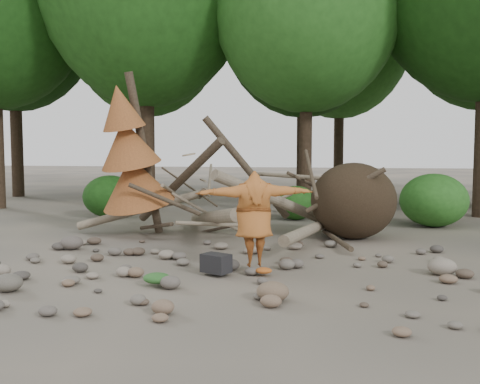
# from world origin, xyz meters

# --- Properties ---
(ground) EXTENTS (120.00, 120.00, 0.00)m
(ground) POSITION_xyz_m (0.00, 0.00, 0.00)
(ground) COLOR #514C44
(ground) RESTS_ON ground
(deadfall_pile) EXTENTS (8.55, 5.24, 3.30)m
(deadfall_pile) POSITION_xyz_m (2.02, 4.24, 0.95)
(deadfall_pile) COLOR #332619
(deadfall_pile) RESTS_ON ground
(dead_conifer) EXTENTS (2.06, 2.16, 4.35)m
(dead_conifer) POSITION_xyz_m (-3.12, 3.37, 2.11)
(dead_conifer) COLOR #4C3F30
(dead_conifer) RESTS_ON ground
(bush_left) EXTENTS (1.80, 1.80, 1.44)m
(bush_left) POSITION_xyz_m (-5.50, 7.20, 0.72)
(bush_left) COLOR #1B4A13
(bush_left) RESTS_ON ground
(bush_mid) EXTENTS (1.40, 1.40, 1.12)m
(bush_mid) POSITION_xyz_m (0.80, 7.80, 0.56)
(bush_mid) COLOR #245E1B
(bush_mid) RESTS_ON ground
(bush_right) EXTENTS (2.00, 2.00, 1.60)m
(bush_right) POSITION_xyz_m (5.00, 7.00, 0.80)
(bush_right) COLOR #2E7022
(bush_right) RESTS_ON ground
(frisbee_thrower) EXTENTS (2.59, 1.31, 2.18)m
(frisbee_thrower) POSITION_xyz_m (0.68, 0.25, 1.00)
(frisbee_thrower) COLOR #AF6027
(frisbee_thrower) RESTS_ON ground
(backpack) EXTENTS (0.60, 0.52, 0.34)m
(backpack) POSITION_xyz_m (0.07, -0.34, 0.17)
(backpack) COLOR black
(backpack) RESTS_ON ground
(cloth_green) EXTENTS (0.48, 0.40, 0.18)m
(cloth_green) POSITION_xyz_m (-0.72, -1.30, 0.09)
(cloth_green) COLOR #295B24
(cloth_green) RESTS_ON ground
(cloth_orange) EXTENTS (0.31, 0.25, 0.11)m
(cloth_orange) POSITION_xyz_m (0.95, -0.23, 0.06)
(cloth_orange) COLOR #AC531D
(cloth_orange) RESTS_ON ground
(boulder_front_left) EXTENTS (0.48, 0.44, 0.29)m
(boulder_front_left) POSITION_xyz_m (-3.00, -2.08, 0.15)
(boulder_front_left) COLOR #605B50
(boulder_front_left) RESTS_ON ground
(boulder_front_right) EXTENTS (0.50, 0.45, 0.30)m
(boulder_front_right) POSITION_xyz_m (1.32, -1.79, 0.15)
(boulder_front_right) COLOR #755E49
(boulder_front_right) RESTS_ON ground
(boulder_mid_right) EXTENTS (0.52, 0.47, 0.31)m
(boulder_mid_right) POSITION_xyz_m (4.16, 0.51, 0.16)
(boulder_mid_right) COLOR gray
(boulder_mid_right) RESTS_ON ground
(boulder_mid_left) EXTENTS (0.54, 0.48, 0.32)m
(boulder_mid_left) POSITION_xyz_m (-3.82, 1.51, 0.16)
(boulder_mid_left) COLOR #5F5650
(boulder_mid_left) RESTS_ON ground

